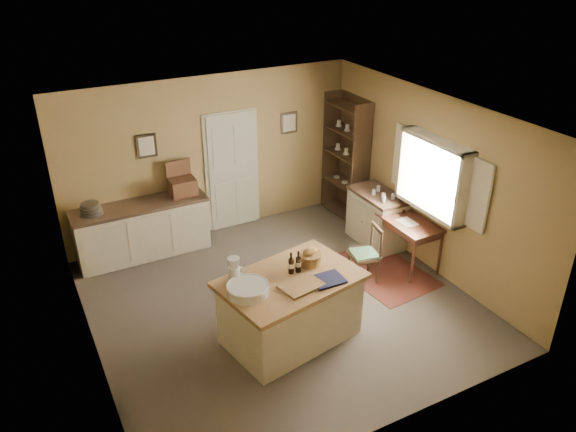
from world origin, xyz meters
name	(u,v)px	position (x,y,z in m)	size (l,w,h in m)	color
ground	(280,302)	(0.00, 0.00, 0.00)	(5.00, 5.00, 0.00)	brown
wall_back	(211,157)	(0.00, 2.50, 1.35)	(5.00, 0.10, 2.70)	olive
wall_front	(398,324)	(0.00, -2.50, 1.35)	(5.00, 0.10, 2.70)	olive
wall_left	(82,265)	(-2.50, 0.00, 1.35)	(0.10, 5.00, 2.70)	olive
wall_right	(429,182)	(2.50, 0.00, 1.35)	(0.10, 5.00, 2.70)	olive
ceiling	(279,118)	(0.00, 0.00, 2.70)	(5.00, 5.00, 0.00)	silver
door	(232,170)	(0.35, 2.47, 1.05)	(0.97, 0.06, 2.11)	beige
framed_prints	(222,134)	(0.20, 2.48, 1.72)	(2.82, 0.02, 0.38)	black
window	(435,175)	(2.42, -0.20, 1.55)	(0.25, 1.99, 1.12)	beige
work_island	(290,307)	(-0.24, -0.73, 0.48)	(1.88, 1.41, 1.20)	beige
sideboard	(143,228)	(-1.33, 2.20, 0.48)	(2.09, 0.59, 1.18)	beige
rug	(382,271)	(1.75, -0.02, 0.00)	(1.10, 1.60, 0.01)	#56271A
writing_desk	(409,227)	(2.20, -0.02, 0.67)	(0.60, 0.97, 0.82)	#3B1D14
desk_chair	(364,255)	(1.36, -0.06, 0.43)	(0.40, 0.40, 0.86)	#301F14
right_cabinet	(377,218)	(2.20, 0.79, 0.46)	(0.57, 1.03, 0.99)	beige
shelving_unit	(348,158)	(2.36, 1.95, 1.09)	(0.37, 0.99, 2.19)	#301F14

